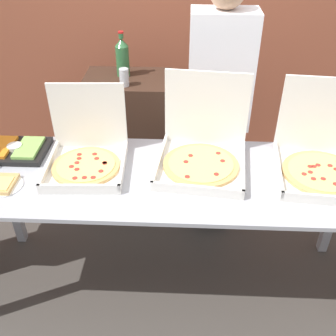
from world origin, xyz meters
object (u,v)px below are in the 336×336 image
Objects in this scene: pizza_box_far_right at (87,154)px; person_guest_plaid at (218,113)px; pizza_box_near_left at (202,150)px; soda_bottle at (122,57)px; veggie_tray at (15,150)px; pizza_box_far_left at (322,158)px; soda_can_silver at (124,77)px; paper_plate_front_left at (3,184)px.

person_guest_plaid is (0.76, 0.53, -0.00)m from pizza_box_far_right.
soda_bottle reaches higher than pizza_box_near_left.
person_guest_plaid is at bearing 19.15° from veggie_tray.
pizza_box_near_left is at bearing -57.10° from soda_bottle.
veggie_tray is at bearing -123.92° from soda_bottle.
pizza_box_far_right is (-1.31, -0.00, -0.01)m from pizza_box_far_left.
pizza_box_far_left is at bearing -31.67° from soda_can_silver.
paper_plate_front_left is (-1.06, -0.27, -0.07)m from pizza_box_near_left.
pizza_box_far_left is at bearing -36.99° from soda_bottle.
soda_bottle is 0.21m from soda_can_silver.
pizza_box_far_right reaches higher than paper_plate_front_left.
soda_bottle reaches higher than paper_plate_front_left.
soda_can_silver is (0.03, -0.19, -0.08)m from soda_bottle.
veggie_tray is (-1.11, 0.05, -0.06)m from pizza_box_near_left.
pizza_box_far_right is at bearing -169.18° from pizza_box_near_left.
paper_plate_front_left is 0.33m from veggie_tray.
pizza_box_near_left is 1.01× the size of pizza_box_far_left.
soda_can_silver is at bearing 134.04° from pizza_box_near_left.
pizza_box_near_left is 0.49m from person_guest_plaid.
paper_plate_front_left is 0.11× the size of person_guest_plaid.
paper_plate_front_left is 0.54× the size of veggie_tray.
pizza_box_far_right is 0.93m from person_guest_plaid.
pizza_box_far_left is 0.76m from person_guest_plaid.
pizza_box_far_right is 3.74× the size of soda_can_silver.
soda_can_silver is (-1.19, 0.73, 0.15)m from pizza_box_far_left.
paper_plate_front_left is 1.39m from person_guest_plaid.
paper_plate_front_left is at bearing 32.56° from person_guest_plaid.
veggie_tray is 1.30m from person_guest_plaid.
pizza_box_far_right is at bearing -174.45° from pizza_box_far_left.
paper_plate_front_left is at bearing -167.24° from pizza_box_far_left.
paper_plate_front_left is 1.11m from soda_can_silver.
pizza_box_far_left is 1.31m from pizza_box_far_right.
pizza_box_far_left is 2.68× the size of paper_plate_front_left.
person_guest_plaid is at bearing 32.28° from pizza_box_far_right.
soda_bottle is at bearing 82.04° from pizza_box_far_right.
pizza_box_near_left is 1.19× the size of pizza_box_far_right.
person_guest_plaid is (1.22, 0.43, 0.05)m from veggie_tray.
soda_bottle is (-0.56, 0.87, 0.22)m from pizza_box_near_left.
pizza_box_far_left is 1.77m from veggie_tray.
pizza_box_far_right is 0.25× the size of person_guest_plaid.
person_guest_plaid is (0.68, -0.39, -0.23)m from soda_bottle.
veggie_tray is at bearing 164.53° from pizza_box_far_right.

